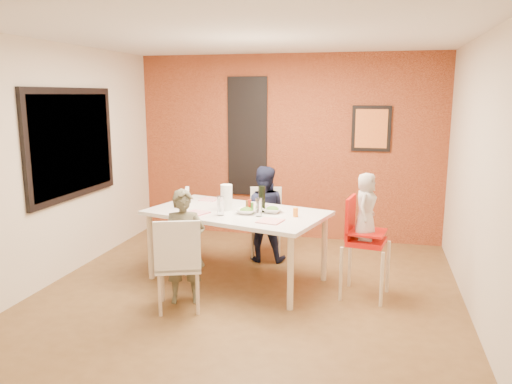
% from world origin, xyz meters
% --- Properties ---
extents(ground, '(4.50, 4.50, 0.00)m').
position_xyz_m(ground, '(0.00, 0.00, 0.00)').
color(ground, brown).
rests_on(ground, ground).
extents(ceiling, '(4.50, 4.50, 0.02)m').
position_xyz_m(ceiling, '(0.00, 0.00, 2.70)').
color(ceiling, silver).
rests_on(ceiling, wall_back).
extents(wall_back, '(4.50, 0.02, 2.70)m').
position_xyz_m(wall_back, '(0.00, 2.25, 1.35)').
color(wall_back, beige).
rests_on(wall_back, ground).
extents(wall_front, '(4.50, 0.02, 2.70)m').
position_xyz_m(wall_front, '(0.00, -2.25, 1.35)').
color(wall_front, beige).
rests_on(wall_front, ground).
extents(wall_left, '(0.02, 4.50, 2.70)m').
position_xyz_m(wall_left, '(-2.25, 0.00, 1.35)').
color(wall_left, beige).
rests_on(wall_left, ground).
extents(wall_right, '(0.02, 4.50, 2.70)m').
position_xyz_m(wall_right, '(2.25, 0.00, 1.35)').
color(wall_right, beige).
rests_on(wall_right, ground).
extents(brick_accent_wall, '(4.50, 0.02, 2.70)m').
position_xyz_m(brick_accent_wall, '(0.00, 2.23, 1.35)').
color(brick_accent_wall, maroon).
rests_on(brick_accent_wall, ground).
extents(picture_window_frame, '(0.05, 1.70, 1.30)m').
position_xyz_m(picture_window_frame, '(-2.22, 0.20, 1.55)').
color(picture_window_frame, black).
rests_on(picture_window_frame, wall_left).
extents(picture_window_pane, '(0.02, 1.55, 1.15)m').
position_xyz_m(picture_window_pane, '(-2.21, 0.20, 1.55)').
color(picture_window_pane, black).
rests_on(picture_window_pane, wall_left).
extents(glassblock_strip, '(0.55, 0.03, 1.70)m').
position_xyz_m(glassblock_strip, '(-0.60, 2.21, 1.50)').
color(glassblock_strip, silver).
rests_on(glassblock_strip, wall_back).
extents(glassblock_surround, '(0.60, 0.03, 1.76)m').
position_xyz_m(glassblock_surround, '(-0.60, 2.21, 1.50)').
color(glassblock_surround, black).
rests_on(glassblock_surround, wall_back).
extents(art_print_frame, '(0.54, 0.03, 0.64)m').
position_xyz_m(art_print_frame, '(1.20, 2.21, 1.65)').
color(art_print_frame, black).
rests_on(art_print_frame, wall_back).
extents(art_print_canvas, '(0.44, 0.01, 0.54)m').
position_xyz_m(art_print_canvas, '(1.20, 2.19, 1.65)').
color(art_print_canvas, orange).
rests_on(art_print_canvas, wall_back).
extents(dining_table, '(2.18, 1.57, 0.82)m').
position_xyz_m(dining_table, '(-0.23, 0.30, 0.75)').
color(dining_table, white).
rests_on(dining_table, ground).
extents(chair_near, '(0.57, 0.57, 0.95)m').
position_xyz_m(chair_near, '(-0.54, -0.67, 0.53)').
color(chair_near, silver).
rests_on(chair_near, ground).
extents(chair_far, '(0.50, 0.50, 0.90)m').
position_xyz_m(chair_far, '(-0.11, 1.30, 0.50)').
color(chair_far, white).
rests_on(chair_far, ground).
extents(chair_left, '(0.59, 0.59, 1.01)m').
position_xyz_m(chair_left, '(-1.01, 0.42, 0.56)').
color(chair_left, white).
rests_on(chair_left, ground).
extents(high_chair, '(0.51, 0.51, 1.07)m').
position_xyz_m(high_chair, '(1.18, 0.16, 0.64)').
color(high_chair, red).
rests_on(high_chair, ground).
extents(child_near, '(0.50, 0.41, 1.19)m').
position_xyz_m(child_near, '(-0.57, -0.43, 0.59)').
color(child_near, brown).
rests_on(child_near, ground).
extents(child_far, '(0.64, 0.52, 1.23)m').
position_xyz_m(child_far, '(-0.09, 1.06, 0.62)').
color(child_far, black).
rests_on(child_far, ground).
extents(toddler, '(0.29, 0.38, 0.70)m').
position_xyz_m(toddler, '(1.21, 0.15, 0.98)').
color(toddler, beige).
rests_on(toddler, high_chair).
extents(plate_near_left, '(0.32, 0.32, 0.01)m').
position_xyz_m(plate_near_left, '(-0.64, 0.08, 0.82)').
color(plate_near_left, white).
rests_on(plate_near_left, dining_table).
extents(plate_far_mid, '(0.25, 0.25, 0.01)m').
position_xyz_m(plate_far_mid, '(-0.06, 0.57, 0.82)').
color(plate_far_mid, white).
rests_on(plate_far_mid, dining_table).
extents(plate_near_right, '(0.29, 0.29, 0.01)m').
position_xyz_m(plate_near_right, '(0.24, -0.08, 0.82)').
color(plate_near_right, white).
rests_on(plate_near_right, dining_table).
extents(plate_far_left, '(0.21, 0.21, 0.01)m').
position_xyz_m(plate_far_left, '(-0.74, 0.81, 0.82)').
color(plate_far_left, white).
rests_on(plate_far_left, dining_table).
extents(salad_bowl_a, '(0.23, 0.23, 0.05)m').
position_xyz_m(salad_bowl_a, '(-0.09, 0.21, 0.85)').
color(salad_bowl_a, white).
rests_on(salad_bowl_a, dining_table).
extents(salad_bowl_b, '(0.26, 0.26, 0.05)m').
position_xyz_m(salad_bowl_b, '(0.18, 0.33, 0.85)').
color(salad_bowl_b, silver).
rests_on(salad_bowl_b, dining_table).
extents(wine_bottle, '(0.08, 0.08, 0.29)m').
position_xyz_m(wine_bottle, '(0.06, 0.33, 0.97)').
color(wine_bottle, black).
rests_on(wine_bottle, dining_table).
extents(wine_glass_a, '(0.07, 0.07, 0.21)m').
position_xyz_m(wine_glass_a, '(-0.34, 0.06, 0.92)').
color(wine_glass_a, white).
rests_on(wine_glass_a, dining_table).
extents(wine_glass_b, '(0.07, 0.07, 0.20)m').
position_xyz_m(wine_glass_b, '(0.07, 0.13, 0.92)').
color(wine_glass_b, white).
rests_on(wine_glass_b, dining_table).
extents(paper_towel_roll, '(0.13, 0.13, 0.30)m').
position_xyz_m(paper_towel_roll, '(-0.35, 0.32, 0.97)').
color(paper_towel_roll, white).
rests_on(paper_towel_roll, dining_table).
extents(condiment_red, '(0.04, 0.04, 0.15)m').
position_xyz_m(condiment_red, '(-0.06, 0.25, 0.89)').
color(condiment_red, red).
rests_on(condiment_red, dining_table).
extents(condiment_green, '(0.03, 0.03, 0.12)m').
position_xyz_m(condiment_green, '(-0.03, 0.23, 0.88)').
color(condiment_green, '#397025').
rests_on(condiment_green, dining_table).
extents(condiment_brown, '(0.04, 0.04, 0.14)m').
position_xyz_m(condiment_brown, '(-0.09, 0.25, 0.89)').
color(condiment_brown, brown).
rests_on(condiment_brown, dining_table).
extents(sippy_cup, '(0.06, 0.06, 0.10)m').
position_xyz_m(sippy_cup, '(0.47, 0.19, 0.87)').
color(sippy_cup, orange).
rests_on(sippy_cup, dining_table).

